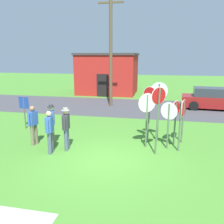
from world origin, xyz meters
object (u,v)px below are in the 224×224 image
(utility_pole, at_px, (111,50))
(stop_sign_leaning_right, at_px, (169,118))
(person_with_sunhat, at_px, (66,126))
(stop_sign_nearest, at_px, (159,101))
(stop_sign_leaning_left, at_px, (176,115))
(stop_sign_rear_left, at_px, (158,110))
(info_panel_leftmost, at_px, (24,107))
(person_in_teal, at_px, (50,130))
(person_holding_notes, at_px, (33,123))
(stop_sign_center_cluster, at_px, (147,111))
(stop_sign_far_back, at_px, (181,117))
(stop_sign_tallest, at_px, (183,114))
(person_in_blue, at_px, (52,122))
(parked_car_on_street, at_px, (212,99))
(stop_sign_low_front, at_px, (149,105))

(utility_pole, xyz_separation_m, stop_sign_leaning_right, (3.98, -7.76, -2.83))
(person_with_sunhat, bearing_deg, stop_sign_nearest, 27.08)
(stop_sign_leaning_right, distance_m, stop_sign_leaning_left, 0.57)
(stop_sign_rear_left, height_order, info_panel_leftmost, stop_sign_rear_left)
(person_in_teal, bearing_deg, person_holding_notes, 147.40)
(stop_sign_center_cluster, distance_m, stop_sign_far_back, 1.33)
(stop_sign_rear_left, distance_m, person_in_teal, 4.16)
(stop_sign_leaning_left, bearing_deg, utility_pole, 120.48)
(stop_sign_tallest, relative_size, person_with_sunhat, 1.10)
(person_with_sunhat, relative_size, info_panel_leftmost, 1.04)
(stop_sign_center_cluster, relative_size, person_in_blue, 1.30)
(stop_sign_center_cluster, relative_size, stop_sign_rear_left, 0.86)
(person_holding_notes, bearing_deg, stop_sign_leaning_left, 11.53)
(utility_pole, bearing_deg, stop_sign_nearest, -62.72)
(stop_sign_tallest, bearing_deg, stop_sign_rear_left, -124.40)
(stop_sign_far_back, height_order, stop_sign_tallest, stop_sign_far_back)
(stop_sign_far_back, height_order, person_holding_notes, stop_sign_far_back)
(stop_sign_tallest, bearing_deg, person_in_teal, -156.36)
(person_holding_notes, bearing_deg, person_in_teal, -32.60)
(stop_sign_leaning_left, bearing_deg, stop_sign_far_back, -77.86)
(stop_sign_nearest, bearing_deg, person_holding_notes, -163.15)
(stop_sign_center_cluster, distance_m, person_holding_notes, 4.76)
(info_panel_leftmost, bearing_deg, stop_sign_far_back, -10.92)
(stop_sign_center_cluster, bearing_deg, person_in_teal, -158.99)
(person_with_sunhat, bearing_deg, stop_sign_tallest, 21.32)
(stop_sign_rear_left, height_order, stop_sign_tallest, stop_sign_rear_left)
(parked_car_on_street, height_order, person_holding_notes, person_holding_notes)
(stop_sign_leaning_right, bearing_deg, utility_pole, 117.16)
(stop_sign_center_cluster, distance_m, stop_sign_leaning_right, 0.91)
(stop_sign_far_back, bearing_deg, stop_sign_rear_left, -147.60)
(parked_car_on_street, height_order, person_in_teal, person_in_teal)
(person_with_sunhat, bearing_deg, stop_sign_far_back, 10.10)
(stop_sign_tallest, relative_size, person_in_teal, 1.13)
(person_in_teal, bearing_deg, person_with_sunhat, 41.47)
(utility_pole, bearing_deg, parked_car_on_street, 3.89)
(person_in_blue, relative_size, person_in_teal, 1.03)
(stop_sign_leaning_right, xyz_separation_m, stop_sign_tallest, (0.64, 0.84, -0.01))
(stop_sign_leaning_right, distance_m, person_with_sunhat, 4.09)
(stop_sign_leaning_left, bearing_deg, stop_sign_rear_left, -120.75)
(parked_car_on_street, bearing_deg, stop_sign_center_cluster, -116.97)
(stop_sign_tallest, distance_m, person_with_sunhat, 4.96)
(parked_car_on_street, distance_m, stop_sign_leaning_right, 8.93)
(stop_sign_nearest, bearing_deg, person_in_blue, -162.82)
(info_panel_leftmost, bearing_deg, person_in_teal, -44.56)
(utility_pole, bearing_deg, person_holding_notes, -100.46)
(stop_sign_low_front, bearing_deg, stop_sign_leaning_left, -5.38)
(utility_pole, distance_m, stop_sign_low_front, 8.22)
(person_in_teal, bearing_deg, stop_sign_rear_left, 9.40)
(utility_pole, relative_size, stop_sign_nearest, 3.01)
(stop_sign_far_back, relative_size, stop_sign_low_front, 0.84)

